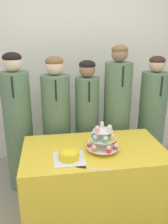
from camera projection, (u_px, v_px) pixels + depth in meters
name	position (u px, v px, depth m)	size (l,w,h in m)	color
wall_back	(76.00, 64.00, 3.25)	(9.00, 0.06, 2.70)	silver
table	(93.00, 183.00, 2.31)	(1.31, 0.75, 0.75)	yellow
round_cake	(69.00, 155.00, 1.99)	(0.26, 0.26, 0.10)	white
cake_knife	(87.00, 168.00, 1.87)	(0.26, 0.11, 0.01)	silver
cupcake_stand	(103.00, 139.00, 2.11)	(0.30, 0.30, 0.26)	silver
student_0	(19.00, 127.00, 2.66)	(0.31, 0.32, 1.57)	#567556
student_1	(57.00, 127.00, 2.73)	(0.32, 0.32, 1.53)	#567556
student_2	(87.00, 126.00, 2.78)	(0.27, 0.27, 1.48)	#567556
student_3	(116.00, 120.00, 2.81)	(0.31, 0.32, 1.64)	#567556
student_4	(151.00, 123.00, 2.90)	(0.32, 0.32, 1.51)	#567556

